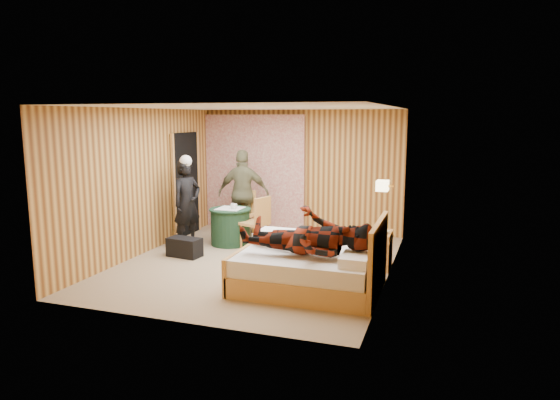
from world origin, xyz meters
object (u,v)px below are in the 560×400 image
(duffel_bag, at_px, (185,247))
(woman_standing, at_px, (187,204))
(chair_far, at_px, (244,210))
(man_on_bed, at_px, (308,225))
(wall_lamp, at_px, (383,186))
(man_at_table, at_px, (243,194))
(nightstand, at_px, (377,249))
(chair_near, at_px, (258,219))
(round_table, at_px, (230,226))
(bed, at_px, (310,267))

(duffel_bag, relative_size, woman_standing, 0.36)
(chair_far, distance_m, woman_standing, 1.26)
(man_on_bed, bearing_deg, chair_far, 127.17)
(wall_lamp, height_order, woman_standing, woman_standing)
(woman_standing, height_order, man_on_bed, man_on_bed)
(wall_lamp, distance_m, man_at_table, 3.10)
(chair_far, xyz_separation_m, man_at_table, (-0.01, 0.03, 0.32))
(nightstand, distance_m, chair_near, 2.25)
(round_table, height_order, chair_near, chair_near)
(nightstand, bearing_deg, chair_far, 156.50)
(round_table, distance_m, man_at_table, 0.83)
(chair_far, xyz_separation_m, chair_near, (0.59, -0.75, 0.01))
(woman_standing, bearing_deg, round_table, -34.80)
(bed, distance_m, man_at_table, 3.28)
(chair_far, bearing_deg, duffel_bag, -95.07)
(wall_lamp, xyz_separation_m, bed, (-0.79, -1.33, -1.00))
(chair_far, bearing_deg, wall_lamp, -13.07)
(man_on_bed, bearing_deg, chair_near, 126.76)
(duffel_bag, height_order, woman_standing, woman_standing)
(bed, xyz_separation_m, duffel_bag, (-2.44, 0.85, -0.13))
(round_table, distance_m, chair_far, 0.65)
(wall_lamp, relative_size, nightstand, 0.44)
(bed, distance_m, chair_near, 2.27)
(bed, height_order, duffel_bag, bed)
(chair_far, bearing_deg, nightstand, -14.44)
(round_table, bearing_deg, duffel_bag, -111.45)
(chair_far, height_order, man_at_table, man_at_table)
(round_table, relative_size, chair_far, 0.83)
(nightstand, xyz_separation_m, chair_far, (-2.78, 1.21, 0.24))
(chair_near, xyz_separation_m, man_at_table, (-0.60, 0.78, 0.31))
(man_at_table, bearing_deg, woman_standing, 46.16)
(nightstand, distance_m, round_table, 2.86)
(wall_lamp, xyz_separation_m, chair_near, (-2.23, 0.40, -0.75))
(bed, xyz_separation_m, nightstand, (0.75, 1.27, 0.00))
(bed, bearing_deg, round_table, 137.70)
(bed, bearing_deg, duffel_bag, 160.90)
(bed, xyz_separation_m, woman_standing, (-2.71, 1.46, 0.50))
(nightstand, height_order, chair_near, chair_near)
(round_table, relative_size, man_on_bed, 0.44)
(bed, distance_m, nightstand, 1.48)
(bed, relative_size, woman_standing, 1.21)
(man_on_bed, bearing_deg, bed, 95.31)
(chair_far, xyz_separation_m, duffel_bag, (-0.41, -1.63, -0.38))
(round_table, relative_size, man_at_table, 0.45)
(nightstand, relative_size, man_on_bed, 0.34)
(nightstand, height_order, man_at_table, man_at_table)
(woman_standing, bearing_deg, man_at_table, -8.41)
(wall_lamp, xyz_separation_m, nightstand, (-0.04, -0.06, -1.00))
(nightstand, bearing_deg, wall_lamp, 54.53)
(nightstand, relative_size, woman_standing, 0.37)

